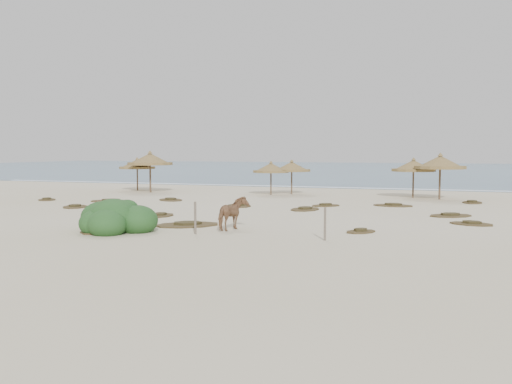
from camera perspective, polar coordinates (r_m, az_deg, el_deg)
ground at (r=25.01m, az=-4.95°, el=-3.24°), size 160.00×160.00×0.00m
ocean at (r=98.09m, az=13.90°, el=2.20°), size 200.00×100.00×0.01m
foam_line at (r=49.70m, az=7.81°, el=0.44°), size 70.00×0.60×0.01m
palapa_0 at (r=46.69m, az=-11.80°, el=2.70°), size 3.45×3.45×2.68m
palapa_1 at (r=44.51m, az=-10.55°, el=3.19°), size 4.13×4.13×3.22m
palapa_2 at (r=41.32m, az=1.51°, el=2.38°), size 2.97×2.97×2.47m
palapa_3 at (r=41.93m, az=3.59°, el=2.50°), size 3.61×3.61×2.56m
palapa_4 at (r=40.11m, az=15.47°, el=2.49°), size 3.47×3.47×2.76m
palapa_5 at (r=39.19m, az=17.94°, el=2.78°), size 4.21×4.21×3.09m
horse at (r=23.07m, az=-2.35°, el=-2.17°), size 0.94×1.68×1.34m
fence_post_near at (r=22.12m, az=-6.09°, el=-2.59°), size 0.12×0.12×1.25m
fence_post_far at (r=20.56m, az=6.91°, el=-3.20°), size 0.11×0.11×1.19m
bush at (r=23.32m, az=-13.96°, el=-2.65°), size 3.39×2.98×1.52m
scrub_0 at (r=33.88m, az=-17.66°, el=-1.38°), size 2.14×2.43×0.16m
scrub_1 at (r=37.01m, az=-14.28°, el=-0.86°), size 2.98×2.23×0.16m
scrub_2 at (r=28.37m, az=-9.60°, el=-2.29°), size 1.37×1.99×0.16m
scrub_3 at (r=31.02m, az=4.92°, el=-1.70°), size 1.66×2.35×0.16m
scrub_4 at (r=26.52m, az=20.75°, el=-2.96°), size 2.15×1.72×0.16m
scrub_5 at (r=29.49m, az=18.87°, el=-2.21°), size 2.64×2.51×0.16m
scrub_6 at (r=37.14m, az=-8.55°, el=-0.76°), size 2.53×2.52×0.16m
scrub_7 at (r=33.21m, az=6.98°, el=-1.32°), size 2.06×2.09×0.16m
scrub_8 at (r=39.27m, az=-20.18°, el=-0.70°), size 1.87×2.00×0.16m
scrub_9 at (r=24.67m, az=-6.88°, el=-3.23°), size 3.34×3.19×0.16m
scrub_10 at (r=37.32m, az=20.82°, el=-0.96°), size 1.25×1.86×0.16m
scrub_11 at (r=23.60m, az=-15.08°, el=-3.69°), size 1.54×2.29×0.16m
scrub_12 at (r=22.84m, az=10.43°, el=-3.87°), size 1.50×1.60×0.16m
scrub_13 at (r=32.88m, az=-1.72°, el=-1.35°), size 2.21×2.55×0.16m
scrub_14 at (r=33.96m, az=13.55°, el=-1.29°), size 2.40×1.66×0.16m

